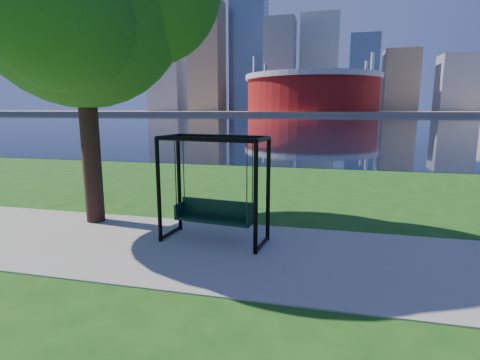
% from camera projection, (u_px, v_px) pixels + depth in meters
% --- Properties ---
extents(ground, '(900.00, 900.00, 0.00)m').
position_uv_depth(ground, '(238.00, 245.00, 8.64)').
color(ground, '#1E5114').
rests_on(ground, ground).
extents(path, '(120.00, 4.00, 0.03)m').
position_uv_depth(path, '(233.00, 252.00, 8.16)').
color(path, '#9E937F').
rests_on(path, ground).
extents(river, '(900.00, 180.00, 0.02)m').
position_uv_depth(river, '(323.00, 121.00, 106.12)').
color(river, black).
rests_on(river, ground).
extents(far_bank, '(900.00, 228.00, 2.00)m').
position_uv_depth(far_bank, '(328.00, 112.00, 300.90)').
color(far_bank, '#937F60').
rests_on(far_bank, ground).
extents(stadium, '(83.00, 83.00, 32.00)m').
position_uv_depth(stadium, '(312.00, 92.00, 232.89)').
color(stadium, maroon).
rests_on(stadium, far_bank).
extents(skyline, '(392.00, 66.00, 96.50)m').
position_uv_depth(skyline, '(325.00, 69.00, 308.23)').
color(skyline, gray).
rests_on(skyline, far_bank).
extents(swing, '(2.54, 1.32, 2.49)m').
position_uv_depth(swing, '(214.00, 192.00, 8.66)').
color(swing, black).
rests_on(swing, ground).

